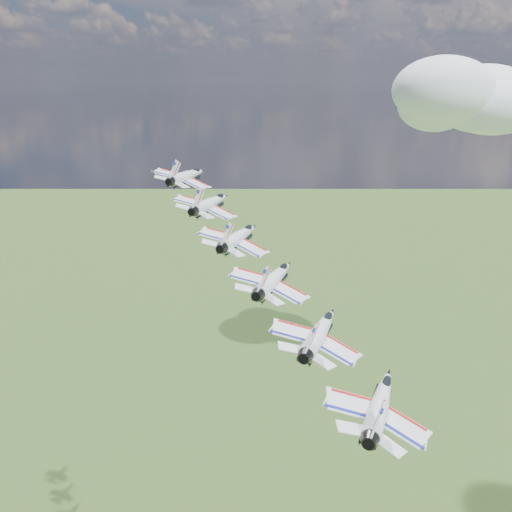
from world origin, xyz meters
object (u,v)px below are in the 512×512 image
at_px(jet_0, 188,176).
at_px(jet_4, 320,331).
at_px(jet_3, 275,278).
at_px(jet_5, 380,402).
at_px(jet_1, 211,203).
at_px(jet_2, 239,236).

height_order(jet_0, jet_4, jet_0).
relative_size(jet_3, jet_4, 1.00).
distance_m(jet_0, jet_3, 38.33).
xyz_separation_m(jet_0, jet_4, (36.52, -33.67, -12.04)).
bearing_deg(jet_5, jet_1, 135.02).
relative_size(jet_0, jet_5, 1.00).
relative_size(jet_3, jet_5, 1.00).
bearing_deg(jet_2, jet_4, -44.98).
xyz_separation_m(jet_3, jet_5, (18.26, -16.83, -6.02)).
xyz_separation_m(jet_2, jet_3, (9.13, -8.42, -3.01)).
height_order(jet_1, jet_5, jet_1).
xyz_separation_m(jet_0, jet_3, (27.39, -25.25, -9.03)).
height_order(jet_1, jet_3, jet_1).
bearing_deg(jet_0, jet_4, -44.98).
xyz_separation_m(jet_1, jet_3, (18.26, -16.83, -6.02)).
bearing_deg(jet_3, jet_5, -44.98).
bearing_deg(jet_5, jet_4, 135.02).
bearing_deg(jet_3, jet_2, 135.02).
distance_m(jet_2, jet_3, 12.78).
relative_size(jet_2, jet_5, 1.00).
distance_m(jet_1, jet_2, 12.78).
xyz_separation_m(jet_0, jet_5, (45.65, -42.08, -15.05)).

